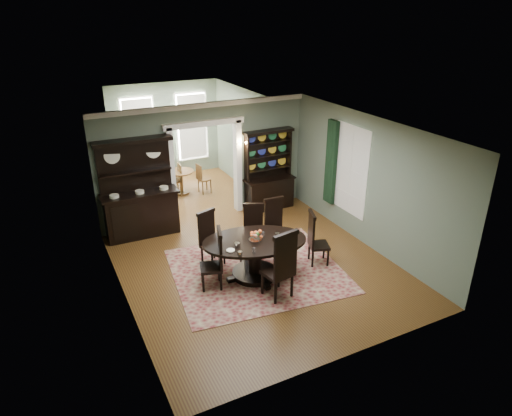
{
  "coord_description": "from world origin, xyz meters",
  "views": [
    {
      "loc": [
        -3.78,
        -7.45,
        5.15
      ],
      "look_at": [
        0.24,
        0.6,
        1.13
      ],
      "focal_mm": 32.0,
      "sensor_mm": 36.0,
      "label": 1
    }
  ],
  "objects": [
    {
      "name": "chair_end_right",
      "position": [
        1.17,
        -0.33,
        0.63
      ],
      "size": [
        0.55,
        0.56,
        1.21
      ],
      "rotation": [
        0.0,
        0.0,
        -1.91
      ],
      "color": "black",
      "rests_on": "rug"
    },
    {
      "name": "parlor_chair_right",
      "position": [
        0.45,
        4.55,
        0.48
      ],
      "size": [
        0.4,
        0.38,
        0.91
      ],
      "rotation": [
        0.0,
        0.0,
        -1.45
      ],
      "color": "brown",
      "rests_on": "parlor_floor"
    },
    {
      "name": "chair_near",
      "position": [
        -0.1,
        -1.15,
        0.76
      ],
      "size": [
        0.61,
        0.59,
        1.45
      ],
      "rotation": [
        0.0,
        0.0,
        0.17
      ],
      "color": "black",
      "rests_on": "rug"
    },
    {
      "name": "welsh_dresser",
      "position": [
        1.71,
        2.76,
        0.79
      ],
      "size": [
        1.4,
        0.53,
        2.17
      ],
      "rotation": [
        0.0,
        0.0,
        0.01
      ],
      "color": "black",
      "rests_on": "floor"
    },
    {
      "name": "chair_far_right",
      "position": [
        0.73,
        0.61,
        0.65
      ],
      "size": [
        0.48,
        0.45,
        1.24
      ],
      "rotation": [
        0.0,
        0.0,
        3.11
      ],
      "color": "black",
      "rests_on": "rug"
    },
    {
      "name": "room",
      "position": [
        0.0,
        0.04,
        1.58
      ],
      "size": [
        5.51,
        6.01,
        3.01
      ],
      "color": "brown",
      "rests_on": "ground"
    },
    {
      "name": "doorway_trim",
      "position": [
        0.0,
        3.0,
        1.62
      ],
      "size": [
        2.08,
        0.25,
        2.57
      ],
      "color": "white",
      "rests_on": "floor"
    },
    {
      "name": "wall_sconce",
      "position": [
        0.95,
        2.85,
        1.89
      ],
      "size": [
        0.27,
        0.21,
        0.21
      ],
      "color": "gold",
      "rests_on": "back_wall_right"
    },
    {
      "name": "parlor",
      "position": [
        0.0,
        5.53,
        1.52
      ],
      "size": [
        3.51,
        3.5,
        3.01
      ],
      "color": "brown",
      "rests_on": "ground"
    },
    {
      "name": "sideboard",
      "position": [
        -1.8,
        2.72,
        0.83
      ],
      "size": [
        1.81,
        0.68,
        2.37
      ],
      "rotation": [
        0.0,
        0.0,
        -0.02
      ],
      "color": "black",
      "rests_on": "floor"
    },
    {
      "name": "chair_end_left",
      "position": [
        -1.04,
        -0.22,
        0.65
      ],
      "size": [
        0.55,
        0.57,
        1.25
      ],
      "rotation": [
        0.0,
        0.0,
        1.28
      ],
      "color": "black",
      "rests_on": "rug"
    },
    {
      "name": "right_window",
      "position": [
        2.69,
        0.93,
        1.6
      ],
      "size": [
        0.15,
        1.47,
        2.12
      ],
      "color": "white",
      "rests_on": "wall_right"
    },
    {
      "name": "chair_far_mid",
      "position": [
        0.19,
        0.62,
        0.63
      ],
      "size": [
        0.58,
        0.57,
        1.2
      ],
      "rotation": [
        0.0,
        0.0,
        2.71
      ],
      "color": "black",
      "rests_on": "rug"
    },
    {
      "name": "dining_table",
      "position": [
        -0.19,
        -0.21,
        0.58
      ],
      "size": [
        2.39,
        2.39,
        0.83
      ],
      "rotation": [
        0.0,
        0.0,
        -0.26
      ],
      "color": "black",
      "rests_on": "rug"
    },
    {
      "name": "chair_far_left",
      "position": [
        -0.82,
        0.7,
        0.64
      ],
      "size": [
        0.56,
        0.54,
        1.21
      ],
      "rotation": [
        0.0,
        0.0,
        3.46
      ],
      "color": "black",
      "rests_on": "rug"
    },
    {
      "name": "centerpiece",
      "position": [
        -0.2,
        -0.25,
        0.89
      ],
      "size": [
        1.28,
        0.82,
        0.21
      ],
      "color": "silver",
      "rests_on": "dining_table"
    },
    {
      "name": "parlor_chair_left",
      "position": [
        -0.29,
        4.72,
        0.51
      ],
      "size": [
        0.4,
        0.4,
        0.96
      ],
      "rotation": [
        0.0,
        0.0,
        1.55
      ],
      "color": "brown",
      "rests_on": "parlor_floor"
    },
    {
      "name": "parlor_table",
      "position": [
        -0.13,
        4.79,
        0.47
      ],
      "size": [
        0.77,
        0.77,
        0.71
      ],
      "color": "brown",
      "rests_on": "parlor_floor"
    },
    {
      "name": "rug",
      "position": [
        -0.07,
        -0.07,
        0.01
      ],
      "size": [
        3.78,
        3.4,
        0.01
      ],
      "primitive_type": "cube",
      "rotation": [
        0.0,
        0.0,
        -0.12
      ],
      "color": "maroon",
      "rests_on": "floor"
    }
  ]
}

